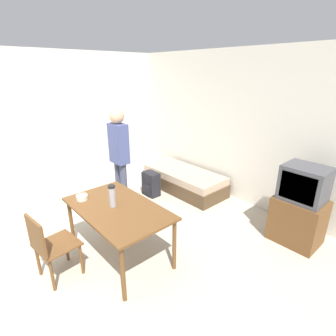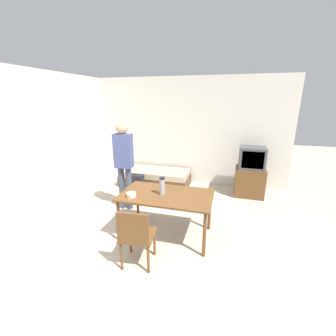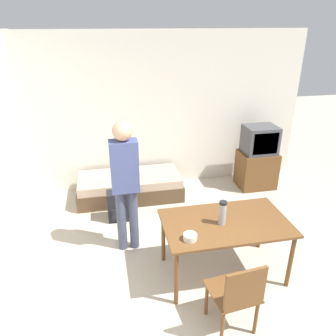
# 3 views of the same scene
# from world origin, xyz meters

# --- Properties ---
(ground_plane) EXTENTS (20.00, 20.00, 0.00)m
(ground_plane) POSITION_xyz_m (0.00, 0.00, 0.00)
(ground_plane) COLOR #B2A893
(wall_back) EXTENTS (5.44, 0.06, 2.70)m
(wall_back) POSITION_xyz_m (0.00, 3.61, 1.35)
(wall_back) COLOR silver
(wall_back) RESTS_ON ground_plane
(wall_left) EXTENTS (0.06, 4.58, 2.70)m
(wall_left) POSITION_xyz_m (-2.25, 1.79, 1.35)
(wall_left) COLOR silver
(wall_left) RESTS_ON ground_plane
(daybed) EXTENTS (1.77, 0.78, 0.41)m
(daybed) POSITION_xyz_m (-0.51, 3.11, 0.20)
(daybed) COLOR #4C3823
(daybed) RESTS_ON ground_plane
(tv) EXTENTS (0.65, 0.52, 1.15)m
(tv) POSITION_xyz_m (1.81, 3.07, 0.54)
(tv) COLOR brown
(tv) RESTS_ON ground_plane
(dining_table) EXTENTS (1.44, 0.85, 0.73)m
(dining_table) POSITION_xyz_m (0.41, 1.00, 0.66)
(dining_table) COLOR brown
(dining_table) RESTS_ON ground_plane
(wooden_chair) EXTENTS (0.48, 0.48, 0.85)m
(wooden_chair) POSITION_xyz_m (0.23, 0.19, 0.48)
(wooden_chair) COLOR brown
(wooden_chair) RESTS_ON ground_plane
(person_standing) EXTENTS (0.34, 0.24, 1.77)m
(person_standing) POSITION_xyz_m (-0.66, 1.72, 1.04)
(person_standing) COLOR #3D4256
(person_standing) RESTS_ON ground_plane
(thermos_flask) EXTENTS (0.09, 0.09, 0.29)m
(thermos_flask) POSITION_xyz_m (0.35, 0.98, 0.89)
(thermos_flask) COLOR #99999E
(thermos_flask) RESTS_ON dining_table
(mate_bowl) EXTENTS (0.15, 0.15, 0.07)m
(mate_bowl) POSITION_xyz_m (-0.08, 0.77, 0.76)
(mate_bowl) COLOR beige
(mate_bowl) RESTS_ON dining_table
(backpack) EXTENTS (0.33, 0.25, 0.47)m
(backpack) POSITION_xyz_m (-0.75, 2.43, 0.23)
(backpack) COLOR black
(backpack) RESTS_ON ground_plane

